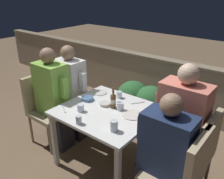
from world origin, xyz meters
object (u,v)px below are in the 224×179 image
person_navy_jumper (162,155)px  chair_right_far (196,149)px  chair_right_near (184,171)px  potted_plant (73,86)px  person_white_polo (72,92)px  chair_left_far (63,95)px  chair_left_near (45,103)px  person_coral_top (178,130)px  beer_bottle (113,100)px  person_green_blouse (54,99)px

person_navy_jumper → chair_right_far: bearing=61.8°
chair_right_near → chair_right_far: size_ratio=1.00×
person_navy_jumper → potted_plant: size_ratio=1.67×
chair_right_far → person_navy_jumper: bearing=-118.2°
person_white_polo → potted_plant: 0.75m
chair_left_far → chair_left_near: bearing=-90.2°
potted_plant → chair_left_far: bearing=-56.3°
chair_right_far → person_coral_top: person_coral_top is taller
chair_right_near → potted_plant: bearing=159.7°
chair_left_far → person_navy_jumper: 1.79m
chair_left_far → beer_bottle: bearing=-5.8°
chair_right_far → potted_plant: (-2.27, 0.49, -0.11)m
chair_left_far → beer_bottle: size_ratio=3.89×
potted_plant → person_navy_jumper: bearing=-22.2°
chair_left_far → person_coral_top: person_coral_top is taller
chair_left_near → person_white_polo: (0.21, 0.31, 0.10)m
person_navy_jumper → chair_right_far: 0.40m
chair_right_near → person_white_polo: bearing=168.4°
chair_left_near → person_navy_jumper: bearing=-1.6°
chair_left_near → chair_right_near: 1.97m
chair_right_far → beer_bottle: size_ratio=3.89×
chair_right_near → person_green_blouse: bearing=178.4°
chair_right_near → person_navy_jumper: 0.22m
chair_right_near → person_coral_top: person_coral_top is taller
person_green_blouse → chair_right_far: person_green_blouse is taller
person_white_polo → person_coral_top: person_coral_top is taller
person_coral_top → beer_bottle: 0.76m
person_green_blouse → chair_right_far: size_ratio=1.42×
chair_left_near → beer_bottle: (1.00, 0.21, 0.26)m
chair_left_far → person_white_polo: size_ratio=0.72×
chair_left_far → person_navy_jumper: size_ratio=0.77×
person_green_blouse → chair_right_far: bearing=9.9°
potted_plant → person_green_blouse: bearing=-56.4°
person_white_polo → person_navy_jumper: bearing=-13.2°
chair_left_far → chair_right_far: size_ratio=1.00×
chair_left_far → chair_right_near: 2.00m
chair_right_near → chair_right_far: (-0.02, 0.35, 0.00)m
chair_left_near → person_white_polo: size_ratio=0.72×
chair_left_far → potted_plant: 0.59m
chair_left_far → potted_plant: (-0.32, 0.48, -0.11)m
chair_left_far → person_green_blouse: bearing=-56.5°
chair_right_far → beer_bottle: 0.99m
person_green_blouse → chair_left_far: size_ratio=1.42×
person_green_blouse → potted_plant: size_ratio=1.81×
beer_bottle → potted_plant: bearing=156.1°
chair_right_near → chair_right_far: same height
person_green_blouse → potted_plant: 0.98m
person_white_polo → chair_right_near: (1.76, -0.36, -0.10)m
person_coral_top → beer_bottle: person_coral_top is taller
chair_right_far → potted_plant: bearing=167.7°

